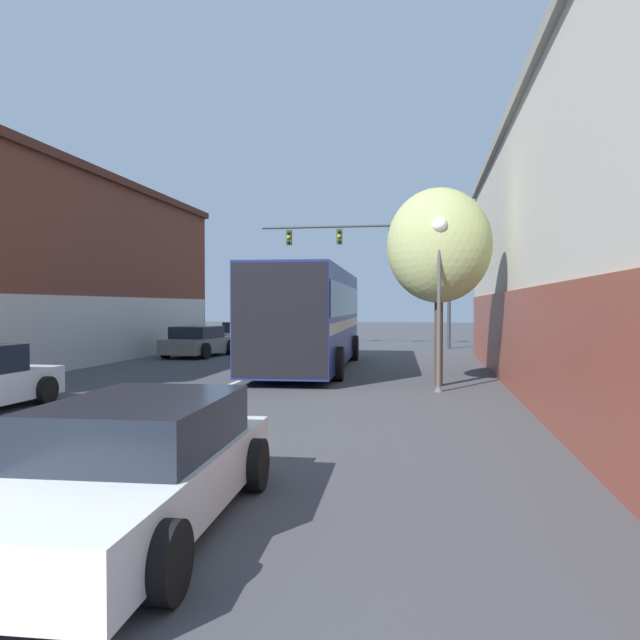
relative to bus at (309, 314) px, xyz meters
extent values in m
cube|color=silver|center=(-1.35, -1.39, -1.89)|extent=(0.14, 44.90, 0.01)
cube|color=beige|center=(-7.90, -0.41, -0.63)|extent=(0.24, 22.74, 2.52)
cube|color=brown|center=(6.20, -5.18, -0.61)|extent=(0.24, 25.20, 2.56)
cube|color=navy|center=(0.00, 0.02, -0.10)|extent=(3.07, 11.06, 3.14)
cube|color=black|center=(0.00, 0.02, 0.47)|extent=(3.11, 10.84, 1.01)
cube|color=beige|center=(0.00, 0.02, -0.35)|extent=(3.10, 10.95, 0.31)
cube|color=black|center=(0.23, -5.44, -0.10)|extent=(2.54, 0.17, 3.02)
cylinder|color=black|center=(-1.47, 3.36, -1.39)|extent=(0.34, 1.01, 1.00)
cylinder|color=black|center=(1.18, 3.47, -1.39)|extent=(0.34, 1.01, 1.00)
cylinder|color=black|center=(-1.18, -3.43, -1.39)|extent=(0.34, 1.01, 1.00)
cylinder|color=black|center=(1.47, -3.32, -1.39)|extent=(0.34, 1.01, 1.00)
cube|color=silver|center=(1.16, -15.52, -1.45)|extent=(1.87, 4.57, 0.55)
cube|color=black|center=(1.15, -15.25, -0.91)|extent=(1.65, 2.40, 0.51)
cylinder|color=black|center=(0.23, -14.16, -1.59)|extent=(0.24, 0.62, 0.61)
cylinder|color=black|center=(1.99, -14.09, -1.59)|extent=(0.24, 0.62, 0.61)
cylinder|color=black|center=(2.10, -16.88, -1.59)|extent=(0.24, 0.62, 0.61)
cube|color=slate|center=(-5.61, 4.35, -1.40)|extent=(2.21, 4.13, 0.62)
cube|color=black|center=(-5.64, 4.15, -0.84)|extent=(1.84, 2.23, 0.50)
cylinder|color=black|center=(-6.36, 5.68, -1.55)|extent=(0.30, 0.70, 0.67)
cylinder|color=black|center=(-4.57, 5.46, -1.55)|extent=(0.30, 0.70, 0.67)
cylinder|color=black|center=(-6.66, 3.24, -1.55)|extent=(0.30, 0.70, 0.67)
cylinder|color=black|center=(-4.86, 3.02, -1.55)|extent=(0.30, 0.70, 0.67)
cylinder|color=black|center=(-4.28, -8.64, -1.58)|extent=(0.24, 0.62, 0.62)
cube|color=silver|center=(-5.73, 11.77, -1.42)|extent=(2.00, 4.73, 0.57)
cube|color=black|center=(-5.75, 11.54, -0.86)|extent=(1.72, 2.50, 0.55)
cylinder|color=black|center=(-6.52, 13.26, -1.56)|extent=(0.26, 0.68, 0.66)
cylinder|color=black|center=(-4.76, 13.14, -1.56)|extent=(0.26, 0.68, 0.66)
cylinder|color=black|center=(-6.71, 10.40, -1.56)|extent=(0.26, 0.68, 0.66)
cylinder|color=black|center=(-4.95, 10.28, -1.56)|extent=(0.26, 0.68, 0.66)
cylinder|color=#333338|center=(5.14, 11.06, 1.41)|extent=(0.18, 0.18, 6.60)
cylinder|color=#333338|center=(0.27, 11.06, 4.40)|extent=(9.75, 0.12, 0.12)
cube|color=#234723|center=(2.22, 11.06, 3.88)|extent=(0.28, 0.24, 0.80)
sphere|color=black|center=(2.22, 10.91, 4.13)|extent=(0.18, 0.18, 0.18)
sphere|color=orange|center=(2.22, 10.91, 3.88)|extent=(0.18, 0.18, 0.18)
sphere|color=black|center=(2.22, 10.91, 3.64)|extent=(0.18, 0.18, 0.18)
cube|color=#234723|center=(-0.46, 11.06, 3.88)|extent=(0.28, 0.24, 0.80)
sphere|color=black|center=(-0.46, 10.91, 4.13)|extent=(0.18, 0.18, 0.18)
sphere|color=orange|center=(-0.46, 10.91, 3.88)|extent=(0.18, 0.18, 0.18)
sphere|color=black|center=(-0.46, 10.91, 3.64)|extent=(0.18, 0.18, 0.18)
cube|color=#234723|center=(-3.14, 11.06, 3.88)|extent=(0.28, 0.24, 0.80)
sphere|color=black|center=(-3.14, 10.91, 4.13)|extent=(0.18, 0.18, 0.18)
sphere|color=orange|center=(-3.14, 10.91, 3.88)|extent=(0.18, 0.18, 0.18)
sphere|color=black|center=(-3.14, 10.91, 3.64)|extent=(0.18, 0.18, 0.18)
cone|color=#47474C|center=(4.29, -5.18, -1.79)|extent=(0.26, 0.26, 0.20)
cylinder|color=#47474C|center=(4.29, -5.18, 0.15)|extent=(0.10, 0.10, 4.08)
sphere|color=white|center=(4.29, -5.18, 2.32)|extent=(0.39, 0.39, 0.39)
cylinder|color=#3D2D1E|center=(4.31, -3.98, -0.59)|extent=(0.23, 0.23, 2.61)
ellipsoid|color=#99A366|center=(4.31, -3.98, 1.91)|extent=(2.81, 2.53, 3.09)
camera|label=1|loc=(3.95, -21.12, 0.28)|focal=35.00mm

